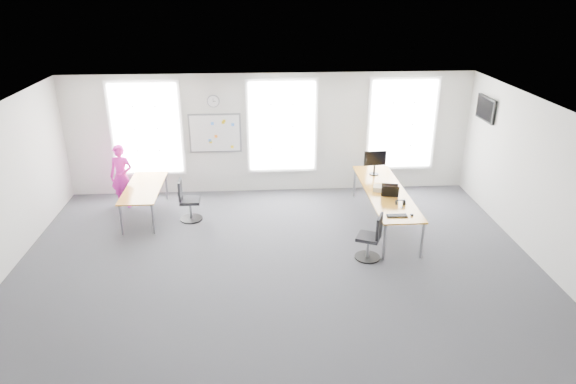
{
  "coord_description": "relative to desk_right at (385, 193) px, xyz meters",
  "views": [
    {
      "loc": [
        -0.34,
        -8.29,
        5.08
      ],
      "look_at": [
        0.27,
        1.2,
        1.1
      ],
      "focal_mm": 32.0,
      "sensor_mm": 36.0,
      "label": 1
    }
  ],
  "objects": [
    {
      "name": "keyboard",
      "position": [
        -0.09,
        -1.29,
        0.06
      ],
      "size": [
        0.41,
        0.16,
        0.02
      ],
      "primitive_type": "cube",
      "rotation": [
        0.0,
        0.0,
        -0.05
      ],
      "color": "black",
      "rests_on": "desk_right"
    },
    {
      "name": "laptop_sleeve",
      "position": [
        0.0,
        -0.34,
        0.19
      ],
      "size": [
        0.35,
        0.25,
        0.28
      ],
      "rotation": [
        0.0,
        0.0,
        -0.21
      ],
      "color": "black",
      "rests_on": "desk_right"
    },
    {
      "name": "window_right",
      "position": [
        0.85,
        2.09,
        0.96
      ],
      "size": [
        1.6,
        0.06,
        2.2
      ],
      "primitive_type": "cube",
      "color": "white",
      "rests_on": "wall_back"
    },
    {
      "name": "monitor",
      "position": [
        -0.04,
        1.0,
        0.4
      ],
      "size": [
        0.53,
        0.21,
        0.58
      ],
      "rotation": [
        0.0,
        0.0,
        0.06
      ],
      "color": "black",
      "rests_on": "desk_right"
    },
    {
      "name": "desk_right",
      "position": [
        0.0,
        0.0,
        0.0
      ],
      "size": [
        0.87,
        3.25,
        0.79
      ],
      "color": "#A96F18",
      "rests_on": "ground"
    },
    {
      "name": "paper_stack",
      "position": [
        -0.12,
        0.0,
        0.1
      ],
      "size": [
        0.37,
        0.31,
        0.11
      ],
      "primitive_type": "cube",
      "rotation": [
        0.0,
        0.0,
        -0.31
      ],
      "color": "beige",
      "rests_on": "desk_right"
    },
    {
      "name": "wall_front",
      "position": [
        -2.45,
        -5.88,
        0.76
      ],
      "size": [
        10.0,
        0.0,
        10.0
      ],
      "primitive_type": "plane",
      "rotation": [
        -1.57,
        0.0,
        0.0
      ],
      "color": "silver",
      "rests_on": "ground"
    },
    {
      "name": "chair_left",
      "position": [
        -4.37,
        0.48,
        -0.32
      ],
      "size": [
        0.51,
        0.51,
        0.96
      ],
      "rotation": [
        0.0,
        0.0,
        1.6
      ],
      "color": "black",
      "rests_on": "ground"
    },
    {
      "name": "wall_back",
      "position": [
        -2.45,
        2.12,
        0.76
      ],
      "size": [
        10.0,
        0.0,
        10.0
      ],
      "primitive_type": "plane",
      "rotation": [
        1.57,
        0.0,
        0.0
      ],
      "color": "silver",
      "rests_on": "ground"
    },
    {
      "name": "wall_clock",
      "position": [
        -3.8,
        2.09,
        1.61
      ],
      "size": [
        0.3,
        0.04,
        0.3
      ],
      "primitive_type": "cylinder",
      "rotation": [
        1.57,
        0.0,
        0.0
      ],
      "color": "gray",
      "rests_on": "wall_back"
    },
    {
      "name": "desk_left",
      "position": [
        -5.36,
        0.74,
        -0.08
      ],
      "size": [
        0.79,
        1.97,
        0.72
      ],
      "color": "#A96F18",
      "rests_on": "ground"
    },
    {
      "name": "wall_right",
      "position": [
        2.55,
        -1.88,
        0.76
      ],
      "size": [
        0.0,
        10.0,
        10.0
      ],
      "primitive_type": "plane",
      "rotation": [
        1.57,
        0.0,
        -1.57
      ],
      "color": "silver",
      "rests_on": "ground"
    },
    {
      "name": "floor",
      "position": [
        -2.45,
        -1.88,
        -0.74
      ],
      "size": [
        10.0,
        10.0,
        0.0
      ],
      "primitive_type": "plane",
      "color": "#2A2B30",
      "rests_on": "ground"
    },
    {
      "name": "lens_cap",
      "position": [
        0.12,
        -0.91,
        0.06
      ],
      "size": [
        0.08,
        0.08,
        0.01
      ],
      "primitive_type": "cylinder",
      "rotation": [
        0.0,
        0.0,
        -0.16
      ],
      "color": "black",
      "rests_on": "desk_right"
    },
    {
      "name": "whiteboard",
      "position": [
        -3.8,
        2.09,
        0.81
      ],
      "size": [
        1.2,
        0.03,
        0.9
      ],
      "primitive_type": "cube",
      "color": "white",
      "rests_on": "wall_back"
    },
    {
      "name": "window_mid",
      "position": [
        -2.15,
        2.09,
        0.96
      ],
      "size": [
        1.6,
        0.06,
        2.2
      ],
      "primitive_type": "cube",
      "color": "white",
      "rests_on": "wall_back"
    },
    {
      "name": "mouse",
      "position": [
        0.21,
        -1.29,
        0.07
      ],
      "size": [
        0.09,
        0.12,
        0.04
      ],
      "primitive_type": "ellipsoid",
      "rotation": [
        0.0,
        0.0,
        0.31
      ],
      "color": "black",
      "rests_on": "desk_right"
    },
    {
      "name": "person",
      "position": [
        -5.98,
        1.34,
        0.02
      ],
      "size": [
        0.61,
        0.46,
        1.52
      ],
      "primitive_type": "imported",
      "rotation": [
        0.0,
        0.0,
        -0.2
      ],
      "color": "#E320A9",
      "rests_on": "ground"
    },
    {
      "name": "ceiling",
      "position": [
        -2.45,
        -1.88,
        2.26
      ],
      "size": [
        10.0,
        10.0,
        0.0
      ],
      "primitive_type": "plane",
      "rotation": [
        3.14,
        0.0,
        0.0
      ],
      "color": "silver",
      "rests_on": "ground"
    },
    {
      "name": "tv",
      "position": [
        2.5,
        1.12,
        1.56
      ],
      "size": [
        0.06,
        0.9,
        0.55
      ],
      "primitive_type": "cube",
      "color": "black",
      "rests_on": "wall_right"
    },
    {
      "name": "window_left",
      "position": [
        -5.45,
        2.09,
        0.96
      ],
      "size": [
        1.6,
        0.06,
        2.2
      ],
      "primitive_type": "cube",
      "color": "white",
      "rests_on": "wall_back"
    },
    {
      "name": "chair_right",
      "position": [
        -0.62,
        -1.52,
        -0.33
      ],
      "size": [
        0.56,
        0.56,
        0.94
      ],
      "rotation": [
        0.0,
        0.0,
        -2.01
      ],
      "color": "black",
      "rests_on": "ground"
    },
    {
      "name": "headphones",
      "position": [
        0.11,
        -0.76,
        0.1
      ],
      "size": [
        0.2,
        0.11,
        0.12
      ],
      "rotation": [
        0.0,
        0.0,
        -0.02
      ],
      "color": "black",
      "rests_on": "desk_right"
    }
  ]
}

